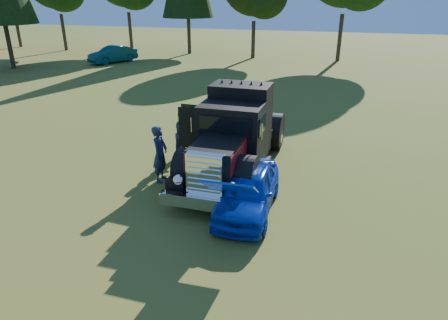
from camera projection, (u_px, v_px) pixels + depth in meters
ground at (164, 207)px, 11.92m from camera, size 120.00×120.00×0.00m
diamond_t_truck at (234, 139)px, 13.69m from camera, size 3.38×7.16×3.00m
hotrod_coupe at (248, 190)px, 11.53m from camera, size 1.65×4.09×1.89m
spectator_near at (160, 154)px, 13.25m from camera, size 0.50×0.73×1.94m
spectator_far at (184, 134)px, 15.21m from camera, size 1.02×1.12×1.88m
distant_teal_car at (113, 54)px, 36.07m from camera, size 3.28×4.69×1.47m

